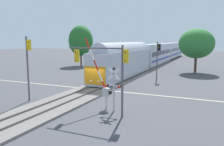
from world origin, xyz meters
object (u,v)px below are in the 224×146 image
at_px(crossing_gate_near, 104,86).
at_px(traffic_signal_far_side, 158,55).
at_px(traffic_signal_near_right, 106,62).
at_px(crossing_signal_mast, 114,84).
at_px(pine_left_background, 81,41).
at_px(oak_far_right, 196,44).
at_px(commuter_train, 156,53).
at_px(traffic_signal_median, 28,58).

bearing_deg(crossing_gate_near, traffic_signal_far_side, 86.74).
bearing_deg(crossing_gate_near, traffic_signal_near_right, -60.08).
xyz_separation_m(crossing_signal_mast, pine_left_background, (-20.58, 28.45, 3.42)).
bearing_deg(crossing_signal_mast, crossing_gate_near, 155.80).
xyz_separation_m(crossing_gate_near, pine_left_background, (-19.51, 27.97, 3.74)).
bearing_deg(pine_left_background, oak_far_right, -3.10).
xyz_separation_m(commuter_train, pine_left_background, (-15.20, -9.57, 2.95)).
bearing_deg(commuter_train, crossing_gate_near, -83.45).
height_order(crossing_gate_near, oak_far_right, oak_far_right).
bearing_deg(pine_left_background, crossing_gate_near, -55.09).
distance_m(crossing_gate_near, oak_far_right, 27.35).
distance_m(traffic_signal_near_right, oak_far_right, 28.48).
xyz_separation_m(crossing_signal_mast, traffic_signal_median, (-8.62, -0.28, 1.85)).
bearing_deg(oak_far_right, commuter_train, 131.55).
height_order(traffic_signal_far_side, pine_left_background, pine_left_background).
relative_size(crossing_gate_near, traffic_signal_far_side, 1.07).
distance_m(traffic_signal_median, oak_far_right, 30.30).
xyz_separation_m(traffic_signal_median, oak_far_right, (12.92, 27.39, 1.10)).
height_order(crossing_gate_near, traffic_signal_near_right, crossing_gate_near).
relative_size(traffic_signal_near_right, pine_left_background, 0.60).
relative_size(crossing_gate_near, oak_far_right, 0.76).
bearing_deg(crossing_signal_mast, traffic_signal_far_side, 90.55).
distance_m(crossing_gate_near, traffic_signal_near_right, 2.76).
distance_m(traffic_signal_median, traffic_signal_near_right, 8.43).
bearing_deg(traffic_signal_far_side, traffic_signal_near_right, -90.19).
xyz_separation_m(traffic_signal_near_right, oak_far_right, (4.51, 28.10, 1.09)).
distance_m(commuter_train, oak_far_right, 14.80).
distance_m(commuter_train, traffic_signal_near_right, 39.39).
bearing_deg(pine_left_background, traffic_signal_near_right, -55.33).
bearing_deg(oak_far_right, traffic_signal_far_side, -112.78).
distance_m(commuter_train, pine_left_background, 18.21).
bearing_deg(commuter_train, pine_left_background, -147.80).
xyz_separation_m(commuter_train, traffic_signal_far_side, (5.22, -21.53, 1.00)).
distance_m(commuter_train, traffic_signal_far_side, 22.18).
bearing_deg(crossing_signal_mast, pine_left_background, 125.89).
bearing_deg(traffic_signal_far_side, crossing_signal_mast, -89.45).
relative_size(traffic_signal_median, traffic_signal_near_right, 1.13).
bearing_deg(commuter_train, oak_far_right, -48.45).
height_order(traffic_signal_near_right, traffic_signal_far_side, traffic_signal_far_side).
bearing_deg(traffic_signal_near_right, oak_far_right, 80.87).
height_order(crossing_gate_near, pine_left_background, pine_left_background).
xyz_separation_m(commuter_train, traffic_signal_median, (-3.24, -38.31, 1.37)).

